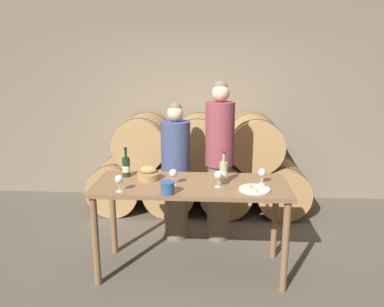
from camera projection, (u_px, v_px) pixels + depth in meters
The scene contains 15 objects.
ground_plane at pixel (191, 270), 3.71m from camera, with size 10.00×10.00×0.00m, color #665E51.
stone_wall_back at pixel (201, 89), 5.41m from camera, with size 10.00×0.12×3.20m.
barrel_stack at pixel (199, 166), 5.11m from camera, with size 2.91×0.89×1.31m.
tasting_table at pixel (191, 195), 3.51m from camera, with size 1.81×0.71×0.90m.
person_left at pixel (176, 171), 4.21m from camera, with size 0.33×0.33×1.58m.
person_right at pixel (219, 160), 4.15m from camera, with size 0.32×0.32×1.81m.
wine_bottle_red at pixel (126, 167), 3.66m from camera, with size 0.08×0.08×0.30m.
wine_bottle_white at pixel (223, 172), 3.47m from camera, with size 0.08×0.08×0.30m.
blue_crock at pixel (168, 187), 3.19m from camera, with size 0.13×0.13×0.11m.
bread_basket at pixel (148, 174), 3.58m from camera, with size 0.22×0.22×0.13m.
cheese_plate at pixel (254, 189), 3.30m from camera, with size 0.28×0.28×0.04m.
wine_glass_far_left at pixel (119, 180), 3.24m from camera, with size 0.07×0.07×0.15m.
wine_glass_left at pixel (173, 173), 3.42m from camera, with size 0.07×0.07×0.15m.
wine_glass_center at pixel (218, 175), 3.36m from camera, with size 0.07×0.07×0.15m.
wine_glass_right at pixel (262, 173), 3.44m from camera, with size 0.07×0.07×0.15m.
Camera 1 is at (0.21, -3.30, 2.03)m, focal length 35.00 mm.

